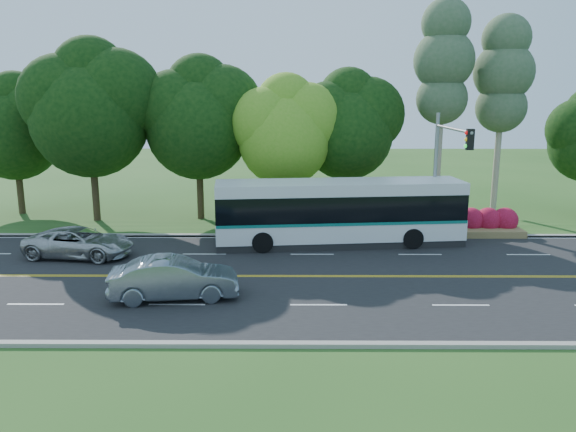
{
  "coord_description": "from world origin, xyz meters",
  "views": [
    {
      "loc": [
        -1.57,
        -23.99,
        8.01
      ],
      "look_at": [
        -1.72,
        2.0,
        2.34
      ],
      "focal_mm": 35.0,
      "sensor_mm": 36.0,
      "label": 1
    }
  ],
  "objects_px": {
    "transit_bus": "(339,213)",
    "sedan": "(174,278)",
    "traffic_signal": "(445,159)",
    "suv": "(79,243)"
  },
  "relations": [
    {
      "from": "transit_bus",
      "to": "sedan",
      "type": "height_order",
      "value": "transit_bus"
    },
    {
      "from": "traffic_signal",
      "to": "suv",
      "type": "xyz_separation_m",
      "value": [
        -18.64,
        -2.4,
        -3.92
      ]
    },
    {
      "from": "traffic_signal",
      "to": "sedan",
      "type": "distance_m",
      "value": 15.61
    },
    {
      "from": "suv",
      "to": "sedan",
      "type": "bearing_deg",
      "value": -127.06
    },
    {
      "from": "transit_bus",
      "to": "suv",
      "type": "height_order",
      "value": "transit_bus"
    },
    {
      "from": "suv",
      "to": "transit_bus",
      "type": "bearing_deg",
      "value": -71.81
    },
    {
      "from": "traffic_signal",
      "to": "transit_bus",
      "type": "xyz_separation_m",
      "value": [
        -5.49,
        0.11,
        -2.94
      ]
    },
    {
      "from": "sedan",
      "to": "suv",
      "type": "relative_size",
      "value": 0.95
    },
    {
      "from": "transit_bus",
      "to": "traffic_signal",
      "type": "bearing_deg",
      "value": -7.09
    },
    {
      "from": "transit_bus",
      "to": "sedan",
      "type": "bearing_deg",
      "value": -136.78
    }
  ]
}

